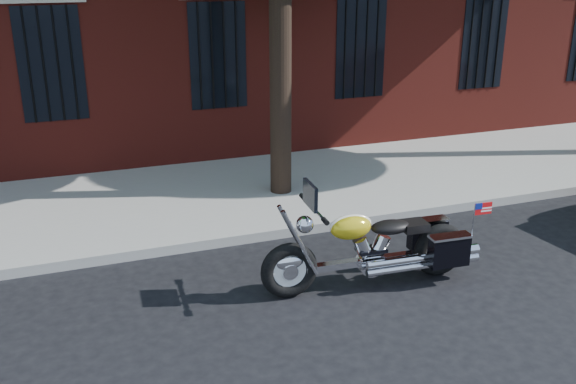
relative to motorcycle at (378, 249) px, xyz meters
name	(u,v)px	position (x,y,z in m)	size (l,w,h in m)	color
ground	(318,276)	(-0.62, 0.46, -0.49)	(120.00, 120.00, 0.00)	black
curb	(283,232)	(-0.62, 1.84, -0.42)	(40.00, 0.16, 0.15)	gray
sidewalk	(248,192)	(-0.62, 3.72, -0.42)	(40.00, 3.60, 0.15)	gray
motorcycle	(378,249)	(0.00, 0.00, 0.00)	(2.88, 0.90, 1.46)	black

